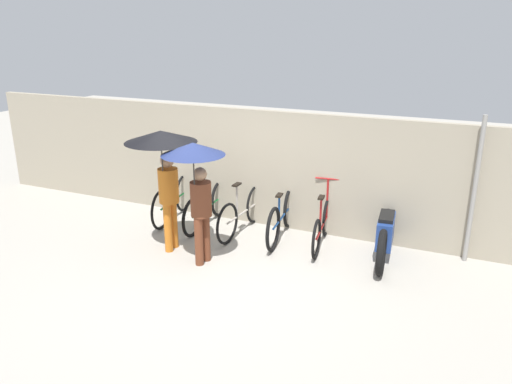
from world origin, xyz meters
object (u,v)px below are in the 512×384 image
Objects in this scene: parked_bicycle_2 at (242,212)px; pedestrian_center at (196,171)px; parked_bicycle_4 at (322,226)px; parked_bicycle_0 at (173,200)px; motorcycle at (385,233)px; pedestrian_leading at (163,155)px; parked_bicycle_1 at (207,206)px; parked_bicycle_3 at (282,217)px.

pedestrian_center reaches higher than parked_bicycle_2.
parked_bicycle_4 is (1.46, 0.00, -0.03)m from parked_bicycle_2.
parked_bicycle_0 reaches higher than motorcycle.
pedestrian_center reaches higher than parked_bicycle_0.
parked_bicycle_2 is 1.91m from pedestrian_leading.
parked_bicycle_1 reaches higher than parked_bicycle_4.
parked_bicycle_2 is at bearing -98.42° from parked_bicycle_0.
parked_bicycle_0 is 0.96× the size of parked_bicycle_1.
pedestrian_center is 0.95× the size of motorcycle.
pedestrian_center reaches higher than parked_bicycle_3.
parked_bicycle_4 is at bearing -99.93° from parked_bicycle_3.
parked_bicycle_4 reaches higher than parked_bicycle_0.
motorcycle is at bearing -142.35° from pedestrian_center.
pedestrian_leading is 3.70m from motorcycle.
motorcycle is at bearing -92.09° from parked_bicycle_1.
parked_bicycle_2 is 2.50m from motorcycle.
parked_bicycle_1 is 0.73m from parked_bicycle_2.
parked_bicycle_3 is 0.89× the size of motorcycle.
pedestrian_leading is 1.04× the size of pedestrian_center.
parked_bicycle_2 reaches higher than motorcycle.
pedestrian_leading reaches higher than motorcycle.
parked_bicycle_0 is at bearing 87.26° from parked_bicycle_1.
parked_bicycle_3 is 0.94× the size of pedestrian_center.
parked_bicycle_3 is at bearing -96.49° from parked_bicycle_0.
parked_bicycle_4 is (2.93, -0.04, -0.03)m from parked_bicycle_0.
parked_bicycle_0 is 1.07× the size of parked_bicycle_4.
parked_bicycle_1 is (0.73, -0.01, -0.01)m from parked_bicycle_0.
pedestrian_center is (0.67, -1.46, 1.13)m from parked_bicycle_1.
parked_bicycle_3 is at bearing 79.14° from parked_bicycle_4.
pedestrian_leading is (-1.49, -1.27, 1.25)m from parked_bicycle_3.
parked_bicycle_3 is at bearing -142.55° from pedestrian_leading.
parked_bicycle_4 is 1.04m from motorcycle.
parked_bicycle_0 is 3.96m from motorcycle.
parked_bicycle_2 is 0.89× the size of pedestrian_leading.
parked_bicycle_1 reaches higher than parked_bicycle_2.
parked_bicycle_2 is 0.99× the size of parked_bicycle_3.
motorcycle is at bearing -87.40° from parked_bicycle_2.
parked_bicycle_1 is 3.23m from motorcycle.
parked_bicycle_4 is (0.73, -0.05, -0.03)m from parked_bicycle_3.
pedestrian_center is (-0.79, -1.49, 1.12)m from parked_bicycle_3.
parked_bicycle_3 is 0.73m from parked_bicycle_4.
parked_bicycle_0 is 2.93m from parked_bicycle_4.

